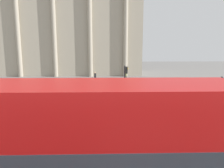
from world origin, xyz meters
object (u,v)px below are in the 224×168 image
Objects in this scene: traffic_light_mid at (125,78)px; double_decker_bus at (64,144)px; traffic_light_near at (222,93)px; pedestrian_black at (95,76)px; pedestrian_olive at (126,75)px; plaza_building_left at (61,21)px; pedestrian_blue at (79,114)px; pedestrian_white at (81,97)px.

double_decker_bus is at bearing -102.64° from traffic_light_mid.
traffic_light_near is 21.72m from pedestrian_black.
pedestrian_black reaches higher than pedestrian_olive.
pedestrian_black is at bearing -59.79° from plaza_building_left.
plaza_building_left is 21.96× the size of pedestrian_blue.
double_decker_bus reaches higher than pedestrian_blue.
double_decker_bus is at bearing -108.86° from pedestrian_olive.
traffic_light_near is 11.61m from pedestrian_white.
pedestrian_olive is 0.99× the size of pedestrian_blue.
pedestrian_white is (-4.27, -1.37, -1.52)m from traffic_light_mid.
traffic_light_mid reaches higher than pedestrian_olive.
traffic_light_near is at bearing 30.07° from pedestrian_black.
plaza_building_left reaches higher than pedestrian_white.
pedestrian_white is (-10.37, 5.05, -1.33)m from traffic_light_near.
plaza_building_left reaches higher than traffic_light_near.
traffic_light_near is 2.14× the size of pedestrian_white.
pedestrian_blue reaches higher than pedestrian_olive.
plaza_building_left is 21.58m from pedestrian_olive.
plaza_building_left is 10.63× the size of traffic_light_near.
pedestrian_blue is (0.49, -5.37, 0.03)m from pedestrian_white.
double_decker_bus is 3.11× the size of traffic_light_near.
pedestrian_blue is 19.64m from pedestrian_black.
traffic_light_near is (9.26, 7.69, -0.11)m from double_decker_bus.
pedestrian_olive is at bearing 40.92° from pedestrian_blue.
plaza_building_left is 20.09m from pedestrian_black.
pedestrian_white is 0.89× the size of pedestrian_black.
pedestrian_white is 0.98× the size of pedestrian_olive.
double_decker_bus is 14.46m from traffic_light_mid.
pedestrian_blue is at bearing -119.28° from traffic_light_mid.
pedestrian_olive is (13.76, -12.43, -11.04)m from plaza_building_left.
pedestrian_olive is at bearing 115.03° from pedestrian_black.
pedestrian_black is (-0.58, 27.01, -1.31)m from double_decker_bus.
traffic_light_near is (18.32, -33.88, -9.74)m from plaza_building_left.
plaza_building_left is 31.89m from pedestrian_white.
traffic_light_near is at bearing 151.50° from pedestrian_white.
pedestrian_white is at bearing 154.02° from traffic_light_near.
traffic_light_mid reaches higher than pedestrian_black.
pedestrian_white is at bearing 89.42° from double_decker_bus.
pedestrian_blue is (-9.87, -0.32, -1.29)m from traffic_light_near.
traffic_light_mid is at bearing 133.51° from traffic_light_near.
pedestrian_black is (0.53, 14.27, 0.13)m from pedestrian_white.
traffic_light_near is at bearing -33.50° from pedestrian_blue.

